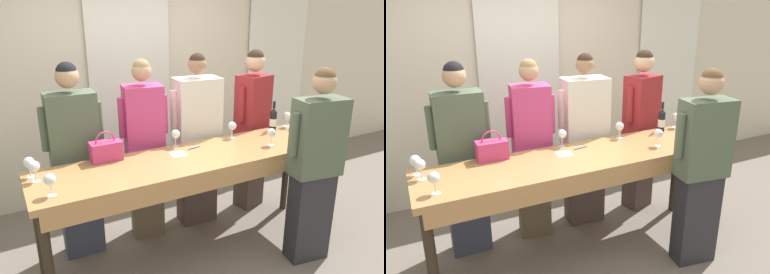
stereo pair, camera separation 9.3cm
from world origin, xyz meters
The scene contains 23 objects.
ground_plane centered at (0.00, 0.00, 0.00)m, with size 18.00×18.00×0.00m, color #70665B.
wall_back centered at (0.00, 1.65, 1.40)m, with size 12.00×0.06×2.80m.
curtain_panel_center centered at (0.00, 1.59, 1.34)m, with size 0.99×0.03×2.69m.
curtain_panel_right centered at (2.20, 1.59, 1.34)m, with size 0.99×0.03×2.69m.
tasting_bar centered at (0.00, -0.02, 0.89)m, with size 2.75×0.67×0.99m.
wine_bottle centered at (1.05, 0.24, 1.11)m, with size 0.07×0.07×0.31m.
handbag centered at (-0.70, 0.27, 1.08)m, with size 0.26×0.14×0.25m.
wine_glass_front_left centered at (0.74, -0.10, 1.11)m, with size 0.08×0.08×0.16m.
wine_glass_front_mid centered at (1.26, 0.27, 1.11)m, with size 0.08×0.08×0.16m.
wine_glass_front_right centered at (-1.21, -0.18, 1.11)m, with size 0.08×0.08×0.16m.
wine_glass_center_left centered at (1.12, -0.15, 1.11)m, with size 0.08×0.08×0.16m.
wine_glass_center_mid centered at (1.30, 0.18, 1.11)m, with size 0.08×0.08×0.16m.
wine_glass_center_right centered at (0.54, 0.25, 1.11)m, with size 0.08×0.08×0.16m.
wine_glass_back_left centered at (-1.28, 0.11, 1.11)m, with size 0.08×0.08×0.16m.
wine_glass_back_mid centered at (-1.30, 0.20, 1.11)m, with size 0.08×0.08×0.16m.
wine_glass_back_right centered at (-0.06, 0.28, 1.11)m, with size 0.08×0.08×0.16m.
napkin centered at (-0.12, 0.10, 1.00)m, with size 0.15×0.15×0.00m.
pen centered at (0.07, 0.16, 1.00)m, with size 0.14×0.03×0.01m.
guest_olive_jacket centered at (-0.91, 0.54, 0.92)m, with size 0.53×0.25×1.79m.
guest_pink_top centered at (-0.26, 0.54, 0.91)m, with size 0.47×0.30×1.78m.
guest_cream_sweater centered at (0.31, 0.54, 0.90)m, with size 0.56×0.32×1.80m.
guest_striped_shirt centered at (1.01, 0.54, 0.94)m, with size 0.46×0.32×1.80m.
host_pouring centered at (0.88, -0.52, 0.90)m, with size 0.55×0.29×1.76m.
Camera 2 is at (-1.37, -2.67, 2.20)m, focal length 35.00 mm.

